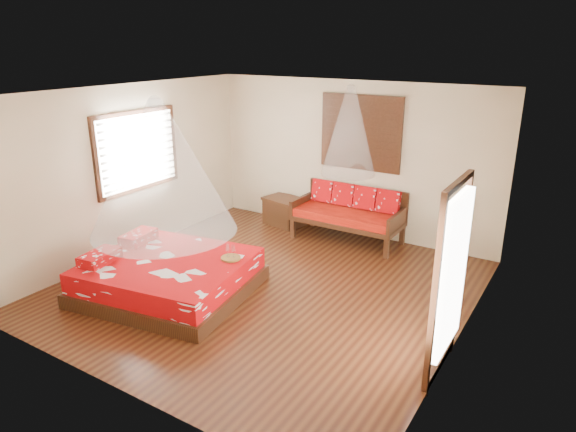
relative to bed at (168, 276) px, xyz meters
name	(u,v)px	position (x,y,z in m)	size (l,w,h in m)	color
room	(266,196)	(1.12, 0.87, 1.15)	(5.54, 5.54, 2.84)	black
bed	(168,276)	(0.00, 0.00, 0.00)	(2.50, 2.33, 0.65)	black
daybed	(350,212)	(1.30, 3.26, 0.27)	(1.94, 0.86, 0.98)	black
storage_chest	(285,211)	(-0.12, 3.32, 0.02)	(0.88, 0.72, 0.53)	black
shutter_panel	(361,133)	(1.30, 3.59, 1.65)	(1.52, 0.06, 1.32)	black
window_left	(138,151)	(-1.59, 1.07, 1.45)	(0.10, 1.74, 1.34)	black
glazed_door	(448,280)	(3.84, 0.27, 0.82)	(0.08, 1.02, 2.16)	black
wine_tray	(231,255)	(0.75, 0.51, 0.31)	(0.28, 0.28, 0.23)	brown
mosquito_net_main	(160,167)	(0.02, 0.00, 1.60)	(1.98, 1.98, 1.80)	white
mosquito_net_daybed	(349,131)	(1.30, 3.12, 1.75)	(0.94, 0.94, 1.50)	white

